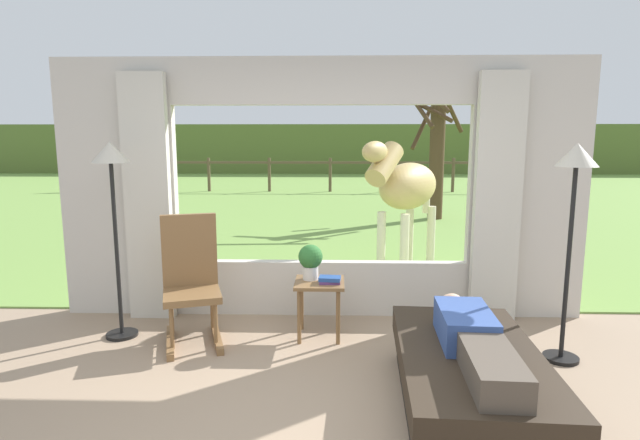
% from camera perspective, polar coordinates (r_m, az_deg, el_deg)
% --- Properties ---
extents(back_wall_with_window, '(5.20, 0.12, 2.55)m').
position_cam_1_polar(back_wall_with_window, '(5.05, 0.14, 3.08)').
color(back_wall_with_window, beige).
rests_on(back_wall_with_window, ground_plane).
extents(curtain_panel_left, '(0.44, 0.10, 2.40)m').
position_cam_1_polar(curtain_panel_left, '(5.24, -18.73, 2.27)').
color(curtain_panel_left, beige).
rests_on(curtain_panel_left, ground_plane).
extents(curtain_panel_right, '(0.44, 0.10, 2.40)m').
position_cam_1_polar(curtain_panel_right, '(5.16, 19.24, 2.14)').
color(curtain_panel_right, beige).
rests_on(curtain_panel_right, ground_plane).
extents(outdoor_pasture_lawn, '(36.00, 21.68, 0.02)m').
position_cam_1_polar(outdoor_pasture_lawn, '(16.02, 1.12, 2.89)').
color(outdoor_pasture_lawn, '#759E47').
rests_on(outdoor_pasture_lawn, ground_plane).
extents(distant_hill_ridge, '(36.00, 2.00, 2.40)m').
position_cam_1_polar(distant_hill_ridge, '(25.76, 1.31, 7.96)').
color(distant_hill_ridge, '#586C31').
rests_on(distant_hill_ridge, ground_plane).
extents(recliner_sofa, '(0.99, 1.75, 0.42)m').
position_cam_1_polar(recliner_sofa, '(3.65, 16.31, -16.71)').
color(recliner_sofa, black).
rests_on(recliner_sofa, ground_plane).
extents(reclining_person, '(0.37, 1.44, 0.22)m').
position_cam_1_polar(reclining_person, '(3.48, 16.75, -12.56)').
color(reclining_person, '#334C8C').
rests_on(reclining_person, recliner_sofa).
extents(rocking_chair, '(0.65, 0.79, 1.12)m').
position_cam_1_polar(rocking_chair, '(4.67, -14.25, -6.55)').
color(rocking_chair, brown).
rests_on(rocking_chair, ground_plane).
extents(side_table, '(0.44, 0.44, 0.52)m').
position_cam_1_polar(side_table, '(4.61, -0.09, -7.99)').
color(side_table, brown).
rests_on(side_table, ground_plane).
extents(potted_plant, '(0.22, 0.22, 0.32)m').
position_cam_1_polar(potted_plant, '(4.60, -1.07, -4.46)').
color(potted_plant, silver).
rests_on(potted_plant, side_table).
extents(book_stack, '(0.20, 0.16, 0.06)m').
position_cam_1_polar(book_stack, '(4.52, 1.09, -6.72)').
color(book_stack, '#59336B').
rests_on(book_stack, side_table).
extents(floor_lamp_left, '(0.32, 0.32, 1.76)m').
position_cam_1_polar(floor_lamp_left, '(4.78, -22.27, 4.06)').
color(floor_lamp_left, black).
rests_on(floor_lamp_left, ground_plane).
extents(floor_lamp_right, '(0.32, 0.32, 1.75)m').
position_cam_1_polar(floor_lamp_right, '(4.40, 26.61, 3.32)').
color(floor_lamp_right, black).
rests_on(floor_lamp_right, ground_plane).
extents(horse, '(1.29, 1.70, 1.73)m').
position_cam_1_polar(horse, '(6.60, 9.57, 3.59)').
color(horse, tan).
rests_on(horse, outdoor_pasture_lawn).
extents(pasture_tree, '(1.38, 1.40, 3.32)m').
position_cam_1_polar(pasture_tree, '(11.32, 12.82, 7.65)').
color(pasture_tree, '#4C3823').
rests_on(pasture_tree, outdoor_pasture_lawn).
extents(pasture_fence_line, '(16.10, 0.10, 1.10)m').
position_cam_1_polar(pasture_fence_line, '(16.70, 1.15, 5.68)').
color(pasture_fence_line, brown).
rests_on(pasture_fence_line, outdoor_pasture_lawn).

